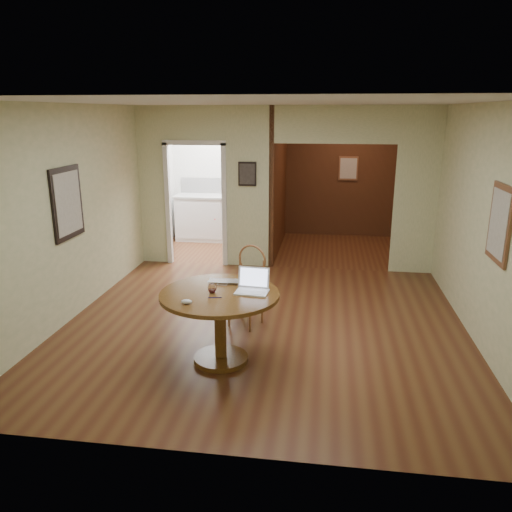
# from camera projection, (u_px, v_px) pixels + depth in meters

# --- Properties ---
(floor) EXTENTS (5.00, 5.00, 0.00)m
(floor) POSITION_uv_depth(u_px,v_px,m) (264.00, 325.00, 6.29)
(floor) COLOR #4D2616
(floor) RESTS_ON ground
(room_shell) EXTENTS (5.20, 7.50, 5.00)m
(room_shell) POSITION_uv_depth(u_px,v_px,m) (260.00, 187.00, 8.95)
(room_shell) COLOR silver
(room_shell) RESTS_ON ground
(dining_table) EXTENTS (1.25, 1.25, 0.78)m
(dining_table) POSITION_uv_depth(u_px,v_px,m) (220.00, 311.00, 5.25)
(dining_table) COLOR brown
(dining_table) RESTS_ON ground
(chair) EXTENTS (0.56, 0.56, 1.01)m
(chair) POSITION_uv_depth(u_px,v_px,m) (248.00, 281.00, 6.22)
(chair) COLOR #985736
(chair) RESTS_ON ground
(open_laptop) EXTENTS (0.35, 0.31, 0.24)m
(open_laptop) POSITION_uv_depth(u_px,v_px,m) (253.00, 285.00, 5.23)
(open_laptop) COLOR white
(open_laptop) RESTS_ON dining_table
(closed_laptop) EXTENTS (0.36, 0.24, 0.03)m
(closed_laptop) POSITION_uv_depth(u_px,v_px,m) (223.00, 283.00, 5.44)
(closed_laptop) COLOR #BAB9BF
(closed_laptop) RESTS_ON dining_table
(mouse) EXTENTS (0.11, 0.06, 0.05)m
(mouse) POSITION_uv_depth(u_px,v_px,m) (187.00, 302.00, 4.88)
(mouse) COLOR white
(mouse) RESTS_ON dining_table
(wine_glass) EXTENTS (0.09, 0.09, 0.10)m
(wine_glass) POSITION_uv_depth(u_px,v_px,m) (212.00, 288.00, 5.17)
(wine_glass) COLOR white
(wine_glass) RESTS_ON dining_table
(pen) EXTENTS (0.14, 0.03, 0.01)m
(pen) POSITION_uv_depth(u_px,v_px,m) (215.00, 298.00, 5.04)
(pen) COLOR #0B0C51
(pen) RESTS_ON dining_table
(kitchen_cabinet) EXTENTS (2.06, 0.60, 0.94)m
(kitchen_cabinet) POSITION_uv_depth(u_px,v_px,m) (225.00, 218.00, 10.34)
(kitchen_cabinet) COLOR white
(kitchen_cabinet) RESTS_ON ground
(grocery_bag) EXTENTS (0.35, 0.32, 0.29)m
(grocery_bag) POSITION_uv_depth(u_px,v_px,m) (263.00, 190.00, 10.06)
(grocery_bag) COLOR beige
(grocery_bag) RESTS_ON kitchen_cabinet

